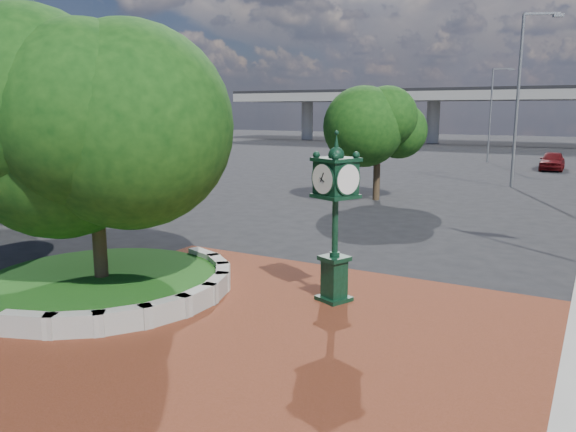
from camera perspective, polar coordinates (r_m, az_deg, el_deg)
The scene contains 12 objects.
ground at distance 12.85m, azimuth -2.73°, elevation -10.98°, with size 200.00×200.00×0.00m, color black.
plaza at distance 12.07m, azimuth -5.30°, elevation -12.40°, with size 12.00×12.00×0.04m, color maroon.
planter_wall at distance 14.29m, azimuth -12.08°, elevation -7.78°, with size 2.96×6.77×0.54m.
grass_bed at distance 15.86m, azimuth -18.36°, elevation -6.49°, with size 6.10×6.10×0.40m, color #184714.
overpass at distance 80.39m, azimuth 25.05°, elevation 11.09°, with size 90.00×12.00×7.50m.
tree_planter at distance 15.22m, azimuth -19.15°, elevation 6.30°, with size 5.20×5.20×6.33m.
tree_northwest at distance 24.55m, azimuth -23.04°, elevation 8.47°, with size 5.60×5.60×6.93m.
tree_street at distance 29.98m, azimuth 9.10°, elevation 7.76°, with size 4.40×4.40×5.45m.
post_clock at distance 13.73m, azimuth 4.83°, elevation 0.45°, with size 1.09×1.09×4.20m.
parked_car at distance 49.24m, azimuth 25.26°, elevation 5.09°, with size 1.74×4.32×1.47m, color #580C0F.
street_lamp_near at distance 37.24m, azimuth 22.75°, elevation 11.97°, with size 2.18×1.11×10.32m.
street_lamp_far at distance 54.23m, azimuth 20.12°, elevation 10.27°, with size 1.84×0.55×8.30m.
Camera 1 is at (6.34, -10.10, 4.77)m, focal length 35.00 mm.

